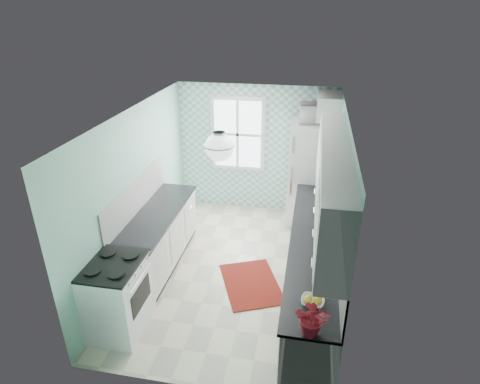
% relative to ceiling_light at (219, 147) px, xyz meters
% --- Properties ---
extents(floor, '(3.00, 4.40, 0.02)m').
position_rel_ceiling_light_xyz_m(floor, '(0.00, 0.80, -2.33)').
color(floor, beige).
rests_on(floor, ground).
extents(ceiling, '(3.00, 4.40, 0.02)m').
position_rel_ceiling_light_xyz_m(ceiling, '(0.00, 0.80, 0.19)').
color(ceiling, white).
rests_on(ceiling, wall_back).
extents(wall_back, '(3.00, 0.02, 2.50)m').
position_rel_ceiling_light_xyz_m(wall_back, '(0.00, 3.01, -1.07)').
color(wall_back, '#87C6B1').
rests_on(wall_back, floor).
extents(wall_front, '(3.00, 0.02, 2.50)m').
position_rel_ceiling_light_xyz_m(wall_front, '(0.00, -1.41, -1.07)').
color(wall_front, '#87C6B1').
rests_on(wall_front, floor).
extents(wall_left, '(0.02, 4.40, 2.50)m').
position_rel_ceiling_light_xyz_m(wall_left, '(-1.51, 0.80, -1.07)').
color(wall_left, '#87C6B1').
rests_on(wall_left, floor).
extents(wall_right, '(0.02, 4.40, 2.50)m').
position_rel_ceiling_light_xyz_m(wall_right, '(1.51, 0.80, -1.07)').
color(wall_right, '#87C6B1').
rests_on(wall_right, floor).
extents(accent_wall, '(3.00, 0.01, 2.50)m').
position_rel_ceiling_light_xyz_m(accent_wall, '(0.00, 2.99, -1.07)').
color(accent_wall, '#75C0BB').
rests_on(accent_wall, wall_back).
extents(window, '(1.04, 0.05, 1.44)m').
position_rel_ceiling_light_xyz_m(window, '(-0.35, 2.96, -0.77)').
color(window, white).
rests_on(window, wall_back).
extents(backsplash_right, '(0.02, 3.60, 0.51)m').
position_rel_ceiling_light_xyz_m(backsplash_right, '(1.49, 0.40, -1.13)').
color(backsplash_right, white).
rests_on(backsplash_right, wall_right).
extents(backsplash_left, '(0.02, 2.15, 0.51)m').
position_rel_ceiling_light_xyz_m(backsplash_left, '(-1.49, 0.73, -1.13)').
color(backsplash_left, white).
rests_on(backsplash_left, wall_left).
extents(upper_cabinets_right, '(0.33, 3.20, 0.90)m').
position_rel_ceiling_light_xyz_m(upper_cabinets_right, '(1.33, 0.20, -0.42)').
color(upper_cabinets_right, white).
rests_on(upper_cabinets_right, wall_right).
extents(upper_cabinet_fridge, '(0.40, 0.74, 0.40)m').
position_rel_ceiling_light_xyz_m(upper_cabinet_fridge, '(1.30, 2.63, -0.07)').
color(upper_cabinet_fridge, white).
rests_on(upper_cabinet_fridge, wall_right).
extents(ceiling_light, '(0.34, 0.34, 0.35)m').
position_rel_ceiling_light_xyz_m(ceiling_light, '(0.00, 0.00, 0.00)').
color(ceiling_light, silver).
rests_on(ceiling_light, ceiling).
extents(base_cabinets_right, '(0.60, 3.60, 0.90)m').
position_rel_ceiling_light_xyz_m(base_cabinets_right, '(1.20, 0.40, -1.87)').
color(base_cabinets_right, white).
rests_on(base_cabinets_right, floor).
extents(countertop_right, '(0.63, 3.60, 0.04)m').
position_rel_ceiling_light_xyz_m(countertop_right, '(1.19, 0.40, -1.40)').
color(countertop_right, black).
rests_on(countertop_right, base_cabinets_right).
extents(base_cabinets_left, '(0.60, 2.15, 0.90)m').
position_rel_ceiling_light_xyz_m(base_cabinets_left, '(-1.20, 0.73, -1.87)').
color(base_cabinets_left, white).
rests_on(base_cabinets_left, floor).
extents(countertop_left, '(0.63, 2.15, 0.04)m').
position_rel_ceiling_light_xyz_m(countertop_left, '(-1.19, 0.73, -1.40)').
color(countertop_left, black).
rests_on(countertop_left, base_cabinets_left).
extents(fridge, '(0.85, 0.84, 1.95)m').
position_rel_ceiling_light_xyz_m(fridge, '(1.11, 2.63, -1.35)').
color(fridge, silver).
rests_on(fridge, floor).
extents(stove, '(0.65, 0.81, 0.97)m').
position_rel_ceiling_light_xyz_m(stove, '(-1.20, -0.69, -1.81)').
color(stove, silver).
rests_on(stove, floor).
extents(sink, '(0.45, 0.37, 0.53)m').
position_rel_ceiling_light_xyz_m(sink, '(1.20, 1.24, -1.39)').
color(sink, silver).
rests_on(sink, countertop_right).
extents(rug, '(1.15, 1.33, 0.02)m').
position_rel_ceiling_light_xyz_m(rug, '(0.33, 0.48, -2.32)').
color(rug, '#771203').
rests_on(rug, floor).
extents(dish_towel, '(0.06, 0.21, 0.32)m').
position_rel_ceiling_light_xyz_m(dish_towel, '(0.89, 1.60, -1.84)').
color(dish_towel, '#549E8F').
rests_on(dish_towel, base_cabinets_right).
extents(fruit_bowl, '(0.27, 0.27, 0.06)m').
position_rel_ceiling_light_xyz_m(fruit_bowl, '(1.20, -0.90, -1.35)').
color(fruit_bowl, white).
rests_on(fruit_bowl, countertop_right).
extents(potted_plant, '(0.37, 0.33, 0.37)m').
position_rel_ceiling_light_xyz_m(potted_plant, '(1.20, -1.32, -1.20)').
color(potted_plant, red).
rests_on(potted_plant, countertop_right).
extents(soap_bottle, '(0.09, 0.09, 0.19)m').
position_rel_ceiling_light_xyz_m(soap_bottle, '(1.25, 1.53, -1.29)').
color(soap_bottle, '#82A6B5').
rests_on(soap_bottle, countertop_right).
extents(microwave, '(0.61, 0.43, 0.32)m').
position_rel_ceiling_light_xyz_m(microwave, '(1.11, 2.63, -0.21)').
color(microwave, silver).
rests_on(microwave, fridge).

